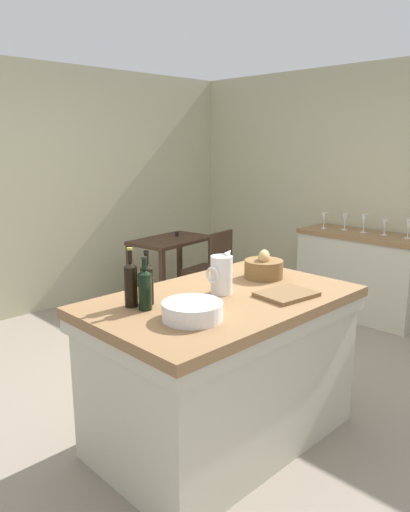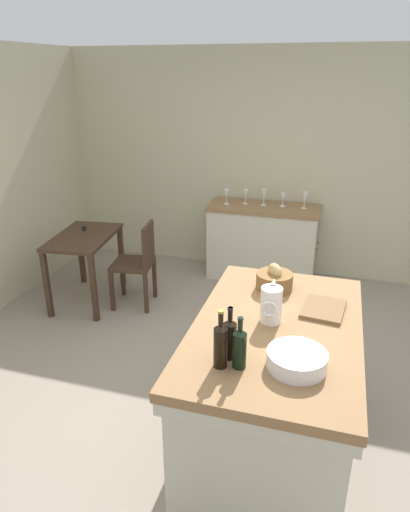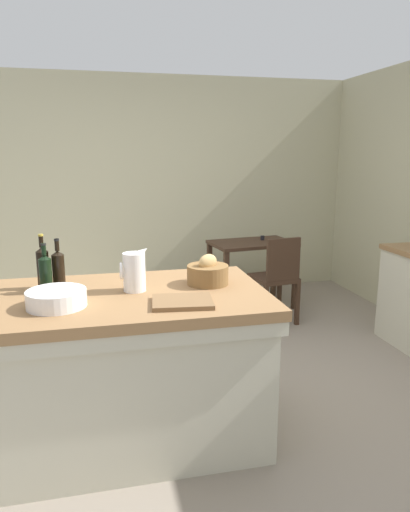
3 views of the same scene
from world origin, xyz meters
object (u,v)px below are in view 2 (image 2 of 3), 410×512
object	(u,v)px
wine_bottle_dark	(230,338)
wine_glass_left	(283,197)
writing_desk	(84,246)
wine_glass_middle	(264,194)
bread_basket	(274,280)
wine_glass_right	(246,194)
pitcher	(271,304)
island_table	(273,383)
wine_bottle_amber	(220,344)
wine_bottle_green	(240,347)
wine_glass_far_right	(227,194)
cutting_board	(323,309)
side_cabinet	(262,242)
wine_glass_far_left	(305,197)
wash_bowl	(297,360)
wooden_chair	(138,262)

from	to	relation	value
wine_bottle_dark	wine_glass_left	distance (m)	3.08
writing_desk	wine_glass_middle	distance (m)	2.08
bread_basket	wine_glass_right	xyz separation A→B (m)	(2.18, 0.66, 0.02)
pitcher	wine_glass_middle	xyz separation A→B (m)	(2.63, 0.49, -0.02)
island_table	wine_glass_right	world-z (taller)	wine_glass_right
wine_bottle_dark	wine_bottle_amber	distance (m)	0.09
wine_bottle_dark	island_table	bearing A→B (deg)	-26.47
wine_bottle_green	wine_glass_far_right	size ratio (longest dim) A/B	1.66
cutting_board	wine_bottle_amber	size ratio (longest dim) A/B	0.98
wine_bottle_amber	side_cabinet	bearing A→B (deg)	5.46
wine_glass_far_left	wine_glass_far_right	distance (m)	0.89
writing_desk	wash_bowl	distance (m)	3.04
pitcher	bread_basket	bearing A→B (deg)	5.56
side_cabinet	wine_bottle_green	xyz separation A→B (m)	(-3.10, -0.39, 0.59)
bread_basket	wine_glass_far_right	world-z (taller)	bread_basket
writing_desk	wine_bottle_dark	bearing A→B (deg)	-133.20
wash_bowl	pitcher	bearing A→B (deg)	25.52
wooden_chair	wine_glass_middle	bearing A→B (deg)	-45.14
pitcher	wine_bottle_dark	xyz separation A→B (m)	(-0.43, 0.15, 0.01)
wine_glass_far_left	wine_glass_far_right	world-z (taller)	wine_glass_far_left
wash_bowl	island_table	bearing A→B (deg)	21.59
wine_glass_right	wine_bottle_dark	bearing A→B (deg)	-169.77
wine_glass_far_left	wooden_chair	bearing A→B (deg)	125.30
side_cabinet	pitcher	bearing A→B (deg)	-169.62
side_cabinet	wine_glass_right	world-z (taller)	wine_glass_right
cutting_board	wine_glass_left	xyz separation A→B (m)	(2.42, 0.58, 0.06)
island_table	wine_bottle_amber	world-z (taller)	wine_bottle_amber
wine_bottle_amber	bread_basket	bearing A→B (deg)	-7.86
island_table	wine_glass_far_right	size ratio (longest dim) A/B	9.06
bread_basket	wine_glass_left	bearing A→B (deg)	5.90
side_cabinet	wine_glass_far_left	distance (m)	0.73
writing_desk	wine_glass_right	distance (m)	1.91
writing_desk	wash_bowl	bearing A→B (deg)	-128.49
writing_desk	wine_glass_far_left	distance (m)	2.47
writing_desk	wine_glass_far_left	bearing A→B (deg)	-61.18
cutting_board	wine_glass_far_left	size ratio (longest dim) A/B	1.70
island_table	wine_glass_far_left	size ratio (longest dim) A/B	8.41
writing_desk	wine_glass_far_left	size ratio (longest dim) A/B	5.12
wine_bottle_green	wooden_chair	bearing A→B (deg)	36.71
island_table	pitcher	distance (m)	0.54
wash_bowl	side_cabinet	bearing A→B (deg)	12.64
wine_bottle_amber	wine_bottle_green	world-z (taller)	wine_bottle_amber
bread_basket	wine_glass_far_right	size ratio (longest dim) A/B	1.46
island_table	wine_glass_far_right	bearing A→B (deg)	20.31
pitcher	wine_glass_middle	world-z (taller)	pitcher
wash_bowl	cutting_board	world-z (taller)	wash_bowl
wine_bottle_amber	wine_glass_right	xyz separation A→B (m)	(3.15, 0.53, -0.04)
cutting_board	wine_bottle_dark	world-z (taller)	wine_bottle_dark
cutting_board	wine_bottle_dark	size ratio (longest dim) A/B	1.07
wine_glass_far_left	wine_bottle_green	bearing A→B (deg)	179.00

